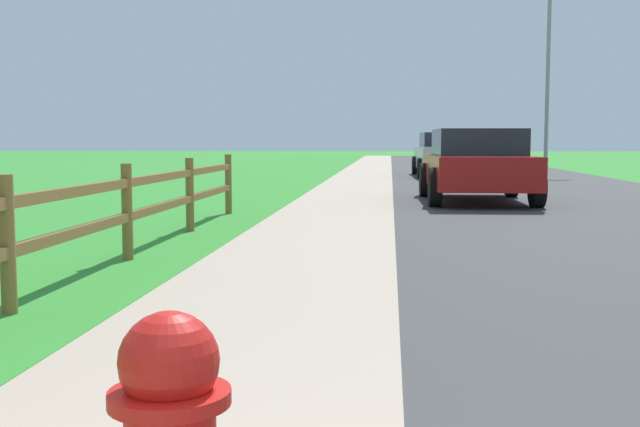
% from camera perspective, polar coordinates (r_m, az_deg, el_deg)
% --- Properties ---
extents(ground_plane, '(120.00, 120.00, 0.00)m').
position_cam_1_polar(ground_plane, '(25.62, 5.27, 2.61)').
color(ground_plane, green).
extents(road_asphalt, '(7.00, 66.00, 0.01)m').
position_cam_1_polar(road_asphalt, '(27.84, 12.49, 2.73)').
color(road_asphalt, '#3D3D3D').
rests_on(road_asphalt, ground).
extents(curb_concrete, '(6.00, 66.00, 0.01)m').
position_cam_1_polar(curb_concrete, '(27.77, -0.95, 2.85)').
color(curb_concrete, '#BFA691').
rests_on(curb_concrete, ground).
extents(grass_verge, '(5.00, 66.00, 0.00)m').
position_cam_1_polar(grass_verge, '(27.97, -4.01, 2.86)').
color(grass_verge, green).
rests_on(grass_verge, ground).
extents(rail_fence, '(0.11, 12.69, 0.99)m').
position_cam_1_polar(rail_fence, '(7.04, -17.18, -0.16)').
color(rail_fence, brown).
rests_on(rail_fence, ground).
extents(parked_suv_red, '(2.15, 4.29, 1.44)m').
position_cam_1_polar(parked_suv_red, '(15.90, 11.32, 3.54)').
color(parked_suv_red, maroon).
rests_on(parked_suv_red, ground).
extents(parked_car_silver, '(2.19, 4.54, 1.47)m').
position_cam_1_polar(parked_car_silver, '(26.71, 9.15, 4.30)').
color(parked_car_silver, '#B7BABF').
rests_on(parked_car_silver, ground).
extents(street_lamp, '(1.17, 0.20, 6.95)m').
position_cam_1_polar(street_lamp, '(30.06, 16.45, 10.62)').
color(street_lamp, gray).
rests_on(street_lamp, ground).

